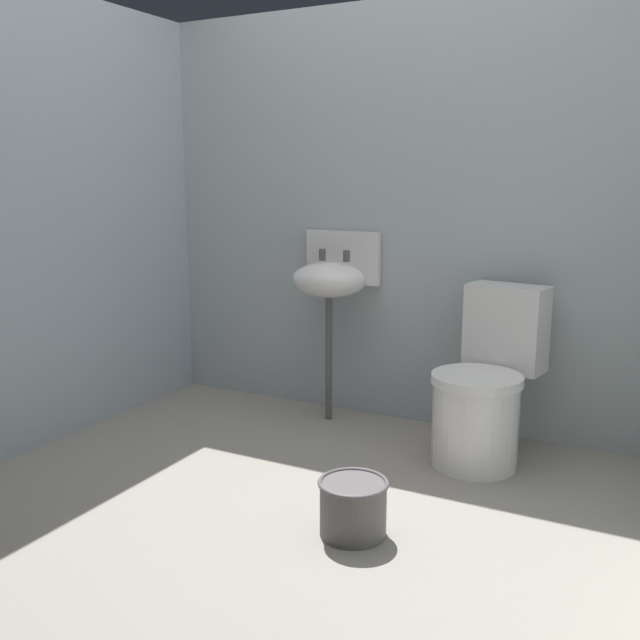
{
  "coord_description": "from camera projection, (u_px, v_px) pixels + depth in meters",
  "views": [
    {
      "loc": [
        1.3,
        -2.19,
        1.28
      ],
      "look_at": [
        0.0,
        0.3,
        0.7
      ],
      "focal_mm": 39.72,
      "sensor_mm": 36.0,
      "label": 1
    }
  ],
  "objects": [
    {
      "name": "ground_plane",
      "position": [
        284.0,
        519.0,
        2.76
      ],
      "size": [
        3.15,
        2.82,
        0.08
      ],
      "primitive_type": "cube",
      "color": "gray"
    },
    {
      "name": "wall_back",
      "position": [
        406.0,
        218.0,
        3.63
      ],
      "size": [
        3.15,
        0.1,
        2.12
      ],
      "primitive_type": "cube",
      "color": "#A0AAAC",
      "rests_on": "ground"
    },
    {
      "name": "wall_left",
      "position": [
        27.0,
        223.0,
        3.27
      ],
      "size": [
        0.1,
        2.62,
        2.12
      ],
      "primitive_type": "cube",
      "color": "#9BA6B2",
      "rests_on": "ground"
    },
    {
      "name": "toilet_near_wall",
      "position": [
        485.0,
        391.0,
        3.19
      ],
      "size": [
        0.47,
        0.64,
        0.78
      ],
      "rotation": [
        0.0,
        0.0,
        2.98
      ],
      "color": "white",
      "rests_on": "ground"
    },
    {
      "name": "sink",
      "position": [
        331.0,
        278.0,
        3.66
      ],
      "size": [
        0.42,
        0.35,
        0.99
      ],
      "color": "#545050",
      "rests_on": "ground"
    },
    {
      "name": "bucket",
      "position": [
        353.0,
        506.0,
        2.54
      ],
      "size": [
        0.26,
        0.26,
        0.21
      ],
      "color": "#545050",
      "rests_on": "ground"
    }
  ]
}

